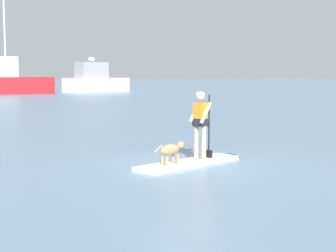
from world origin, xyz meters
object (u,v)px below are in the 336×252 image
(paddleboard, at_px, (195,162))
(dog, at_px, (171,150))
(moored_boat_starboard, at_px, (95,81))
(person_paddler, at_px, (201,120))

(paddleboard, bearing_deg, dog, -167.00)
(dog, height_order, moored_boat_starboard, moored_boat_starboard)
(moored_boat_starboard, bearing_deg, person_paddler, -110.82)
(dog, bearing_deg, moored_boat_starboard, 68.26)
(paddleboard, xyz_separation_m, person_paddler, (0.20, 0.05, 1.06))
(moored_boat_starboard, bearing_deg, paddleboard, -111.00)
(person_paddler, height_order, moored_boat_starboard, moored_boat_starboard)
(person_paddler, height_order, dog, person_paddler)
(person_paddler, relative_size, moored_boat_starboard, 0.19)
(person_paddler, bearing_deg, moored_boat_starboard, 69.18)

